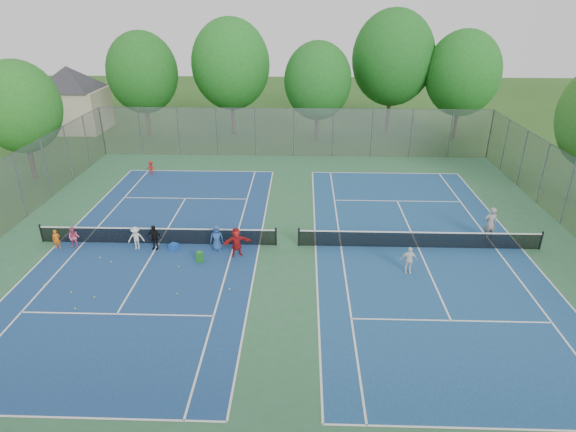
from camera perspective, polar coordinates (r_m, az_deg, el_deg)
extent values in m
plane|color=#264F18|center=(25.97, -0.07, -3.53)|extent=(120.00, 120.00, 0.00)
cube|color=#2D603D|center=(25.97, -0.07, -3.52)|extent=(32.00, 32.00, 0.01)
cube|color=navy|center=(27.09, -15.06, -3.15)|extent=(10.97, 23.77, 0.01)
cube|color=navy|center=(26.69, 15.16, -3.60)|extent=(10.97, 23.77, 0.01)
cube|color=black|center=(26.90, -15.16, -2.32)|extent=(12.87, 0.10, 0.91)
cube|color=black|center=(26.49, 15.26, -2.77)|extent=(12.87, 0.10, 0.91)
cube|color=gray|center=(40.23, 0.70, 9.84)|extent=(32.00, 0.10, 4.00)
cube|color=#B7A88C|center=(53.13, -24.07, 11.40)|extent=(6.00, 5.00, 4.00)
pyramid|color=#2D2D33|center=(52.48, -24.88, 15.83)|extent=(11.03, 11.03, 2.20)
cylinder|color=#443326|center=(48.41, -16.27, 11.11)|extent=(0.36, 0.36, 3.50)
ellipsoid|color=#1B5A1A|center=(47.69, -16.88, 15.95)|extent=(6.40, 6.40, 7.36)
cylinder|color=#443326|center=(47.52, -6.52, 11.90)|extent=(0.36, 0.36, 3.85)
ellipsoid|color=#1D651D|center=(46.74, -6.80, 17.43)|extent=(7.20, 7.20, 8.28)
cylinder|color=#443326|center=(45.19, 3.42, 10.89)|extent=(0.36, 0.36, 3.15)
ellipsoid|color=#1A5C1B|center=(44.44, 3.55, 15.69)|extent=(6.00, 6.00, 6.90)
cylinder|color=#443326|center=(48.68, 11.81, 12.06)|extent=(0.36, 0.36, 4.20)
ellipsoid|color=#1A5A1B|center=(47.89, 12.34, 17.84)|extent=(7.60, 7.60, 8.74)
cylinder|color=#443326|center=(48.25, 19.30, 10.68)|extent=(0.36, 0.36, 3.50)
ellipsoid|color=#1B601C|center=(47.51, 20.03, 15.61)|extent=(6.60, 6.60, 7.59)
cylinder|color=#443326|center=(39.83, -28.17, 6.12)|extent=(0.36, 0.36, 3.15)
ellipsoid|color=#21631C|center=(39.01, -29.25, 11.22)|extent=(5.60, 5.60, 6.44)
cube|color=#1647AA|center=(26.24, -13.39, -3.54)|extent=(0.50, 0.50, 0.33)
cube|color=#248528|center=(24.70, -10.39, -4.80)|extent=(0.37, 0.37, 0.57)
imported|color=orange|center=(28.24, -25.75, -2.51)|extent=(0.45, 0.37, 1.08)
imported|color=#CE5072|center=(27.90, -24.03, -2.36)|extent=(0.64, 0.53, 1.20)
imported|color=beige|center=(26.61, -17.57, -2.50)|extent=(0.91, 0.64, 1.28)
imported|color=black|center=(26.28, -15.58, -2.46)|extent=(0.85, 0.46, 1.38)
imported|color=#264C8E|center=(25.49, -8.45, -2.59)|extent=(0.73, 0.51, 1.42)
imported|color=#AC1819|center=(24.77, -6.12, -3.09)|extent=(1.54, 0.92, 1.58)
imported|color=#A01816|center=(37.76, -15.90, 5.53)|extent=(0.72, 0.50, 1.02)
imported|color=gray|center=(28.43, 22.83, -0.84)|extent=(0.71, 0.48, 1.92)
imported|color=white|center=(23.94, 14.12, -5.07)|extent=(0.83, 0.38, 1.38)
sphere|color=#A0C22D|center=(22.49, -12.99, -8.99)|extent=(0.07, 0.07, 0.07)
sphere|color=#C8E134|center=(25.20, -26.90, -7.35)|extent=(0.07, 0.07, 0.07)
sphere|color=yellow|center=(26.73, -24.79, -5.07)|extent=(0.07, 0.07, 0.07)
sphere|color=#C9E234|center=(25.94, -20.21, -5.15)|extent=(0.07, 0.07, 0.07)
sphere|color=#B3D130|center=(24.55, -12.83, -5.91)|extent=(0.07, 0.07, 0.07)
sphere|color=#D0D732|center=(26.55, -21.41, -4.64)|extent=(0.07, 0.07, 0.07)
sphere|color=#CDD331|center=(24.11, -24.32, -8.28)|extent=(0.07, 0.07, 0.07)
sphere|color=#C7E234|center=(22.42, -6.95, -8.60)|extent=(0.07, 0.07, 0.07)
sphere|color=#B5CE2F|center=(23.35, -21.96, -8.95)|extent=(0.07, 0.07, 0.07)
sphere|color=yellow|center=(22.91, -23.90, -10.02)|extent=(0.07, 0.07, 0.07)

